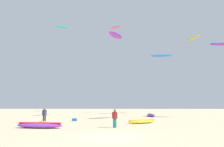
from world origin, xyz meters
name	(u,v)px	position (x,y,z in m)	size (l,w,h in m)	color
ground_plane	(108,137)	(0.00, 0.00, 0.00)	(120.00, 120.00, 0.00)	beige
person_foreground	(115,117)	(0.42, 5.59, 0.97)	(0.50, 0.37, 1.65)	teal
person_midground	(44,114)	(-7.53, 10.60, 0.97)	(0.52, 0.38, 1.66)	black
kite_grounded_near	(151,115)	(6.16, 21.43, 0.21)	(1.29, 3.70, 0.47)	purple
kite_grounded_mid	(142,122)	(3.35, 9.75, 0.19)	(3.43, 2.27, 0.40)	yellow
kite_grounded_far	(40,125)	(-6.28, 5.15, 0.25)	(4.36, 1.72, 0.55)	purple
cooler_box	(42,123)	(-7.13, 8.59, 0.16)	(0.56, 0.36, 0.32)	yellow
gear_bag	(74,120)	(-4.47, 12.66, 0.16)	(0.56, 0.36, 0.32)	blue
kite_aloft_0	(62,27)	(-10.37, 29.90, 17.55)	(3.19, 1.95, 0.39)	#19B29E
kite_aloft_2	(116,35)	(0.61, 22.70, 13.65)	(3.19, 4.51, 0.85)	purple
kite_aloft_3	(162,56)	(9.57, 28.20, 11.19)	(4.41, 1.88, 0.84)	blue
kite_aloft_7	(193,38)	(17.16, 32.38, 15.78)	(2.56, 4.13, 0.92)	yellow
kite_aloft_8	(116,27)	(0.73, 39.17, 20.48)	(3.24, 3.20, 0.45)	#E5598C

